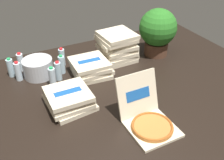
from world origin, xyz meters
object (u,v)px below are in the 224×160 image
(water_bottle_5, at_px, (11,68))
(potted_plant, at_px, (158,30))
(pizza_stack_right_near, at_px, (69,99))
(ice_bucket, at_px, (38,68))
(water_bottle_1, at_px, (52,77))
(water_bottle_4, at_px, (62,57))
(pizza_stack_center_near, at_px, (91,67))
(water_bottle_0, at_px, (18,71))
(pizza_stack_left_far, at_px, (117,46))
(open_pizza_box, at_px, (148,119))
(water_bottle_6, at_px, (62,65))
(water_bottle_3, at_px, (58,71))
(water_bottle_2, at_px, (21,62))

(water_bottle_5, height_order, potted_plant, potted_plant)
(pizza_stack_right_near, distance_m, ice_bucket, 0.60)
(water_bottle_1, bearing_deg, water_bottle_4, 58.66)
(ice_bucket, distance_m, water_bottle_4, 0.29)
(pizza_stack_right_near, bearing_deg, pizza_stack_center_near, 47.42)
(pizza_stack_right_near, height_order, water_bottle_0, water_bottle_0)
(water_bottle_0, xyz_separation_m, potted_plant, (1.47, -0.16, 0.19))
(pizza_stack_left_far, height_order, water_bottle_5, pizza_stack_left_far)
(pizza_stack_left_far, xyz_separation_m, ice_bucket, (-0.83, 0.05, -0.07))
(water_bottle_0, distance_m, water_bottle_4, 0.46)
(pizza_stack_left_far, relative_size, pizza_stack_right_near, 1.00)
(water_bottle_1, bearing_deg, potted_plant, 4.06)
(ice_bucket, relative_size, water_bottle_1, 1.47)
(open_pizza_box, distance_m, pizza_stack_center_near, 0.88)
(water_bottle_4, xyz_separation_m, water_bottle_6, (-0.05, -0.15, 0.00))
(water_bottle_1, height_order, water_bottle_3, same)
(pizza_stack_left_far, relative_size, water_bottle_4, 1.94)
(pizza_stack_left_far, xyz_separation_m, pizza_stack_right_near, (-0.73, -0.54, -0.08))
(pizza_stack_center_near, distance_m, water_bottle_2, 0.71)
(water_bottle_0, bearing_deg, pizza_stack_right_near, -64.40)
(ice_bucket, distance_m, water_bottle_5, 0.26)
(water_bottle_1, xyz_separation_m, water_bottle_6, (0.15, 0.18, 0.00))
(open_pizza_box, bearing_deg, ice_bucket, 117.33)
(pizza_stack_right_near, relative_size, ice_bucket, 1.32)
(pizza_stack_center_near, xyz_separation_m, water_bottle_3, (-0.31, 0.05, 0.02))
(pizza_stack_left_far, distance_m, water_bottle_3, 0.69)
(water_bottle_2, relative_size, water_bottle_4, 1.00)
(water_bottle_0, height_order, water_bottle_6, same)
(pizza_stack_left_far, bearing_deg, open_pizza_box, -105.04)
(water_bottle_4, xyz_separation_m, potted_plant, (1.01, -0.24, 0.19))
(pizza_stack_left_far, relative_size, water_bottle_3, 1.94)
(ice_bucket, relative_size, water_bottle_5, 1.47)
(water_bottle_2, xyz_separation_m, water_bottle_4, (0.40, -0.09, 0.00))
(water_bottle_1, distance_m, water_bottle_3, 0.11)
(water_bottle_5, bearing_deg, water_bottle_4, -2.30)
(pizza_stack_left_far, distance_m, water_bottle_4, 0.59)
(water_bottle_4, bearing_deg, pizza_stack_left_far, -14.64)
(potted_plant, bearing_deg, water_bottle_2, 167.00)
(water_bottle_0, bearing_deg, water_bottle_6, -8.95)
(pizza_stack_left_far, bearing_deg, ice_bucket, 176.37)
(pizza_stack_center_near, bearing_deg, water_bottle_3, 170.05)
(pizza_stack_center_near, bearing_deg, water_bottle_6, 147.02)
(pizza_stack_right_near, bearing_deg, water_bottle_4, 76.50)
(water_bottle_5, xyz_separation_m, water_bottle_6, (0.46, -0.17, 0.00))
(pizza_stack_center_near, xyz_separation_m, water_bottle_5, (-0.70, 0.32, 0.02))
(open_pizza_box, height_order, water_bottle_1, open_pizza_box)
(water_bottle_3, height_order, water_bottle_5, same)
(water_bottle_4, bearing_deg, potted_plant, -13.27)
(water_bottle_1, bearing_deg, pizza_stack_left_far, 13.06)
(water_bottle_5, bearing_deg, pizza_stack_left_far, -8.89)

